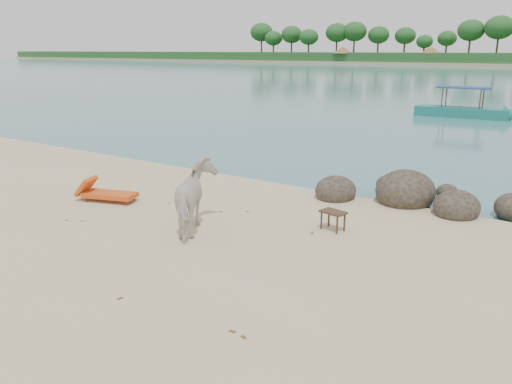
# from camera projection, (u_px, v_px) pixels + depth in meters

# --- Properties ---
(boulders) EXTENTS (6.34, 2.83, 1.16)m
(boulders) POSITION_uv_depth(u_px,v_px,m) (421.00, 198.00, 13.01)
(boulders) COLOR #2D251E
(boulders) RESTS_ON ground
(cow) EXTENTS (1.72, 2.00, 1.56)m
(cow) POSITION_uv_depth(u_px,v_px,m) (196.00, 199.00, 10.98)
(cow) COLOR beige
(cow) RESTS_ON ground
(side_table) EXTENTS (0.62, 0.47, 0.44)m
(side_table) POSITION_uv_depth(u_px,v_px,m) (333.00, 222.00, 11.18)
(side_table) COLOR #352015
(side_table) RESTS_ON ground
(lounge_chair) EXTENTS (1.87, 1.13, 0.53)m
(lounge_chair) POSITION_uv_depth(u_px,v_px,m) (110.00, 193.00, 13.31)
(lounge_chair) COLOR #D75219
(lounge_chair) RESTS_ON ground
(boat_near) EXTENTS (6.05, 1.53, 2.93)m
(boat_near) POSITION_uv_depth(u_px,v_px,m) (463.00, 92.00, 30.16)
(boat_near) COLOR #197068
(boat_near) RESTS_ON water
(dead_leaves) EXTENTS (8.61, 5.12, 0.00)m
(dead_leaves) POSITION_uv_depth(u_px,v_px,m) (196.00, 251.00, 10.11)
(dead_leaves) COLOR brown
(dead_leaves) RESTS_ON ground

